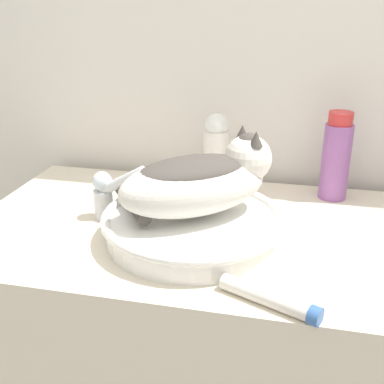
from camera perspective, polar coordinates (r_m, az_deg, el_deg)
wall_back at (r=1.30m, az=6.47°, el=14.75°), size 8.00×0.05×2.40m
sink_basin at (r=0.99m, az=0.15°, el=-3.85°), size 0.38×0.38×0.06m
cat at (r=0.96m, az=0.96°, el=1.53°), size 0.36×0.31×0.16m
faucet at (r=1.08m, az=-9.94°, el=0.05°), size 0.14×0.06×0.14m
lotion_bottle_white at (r=1.23m, az=2.89°, el=4.79°), size 0.07×0.07×0.20m
mouthwash_bottle at (r=1.22m, az=16.71°, el=3.94°), size 0.07×0.07×0.22m
cream_tube at (r=0.81m, az=9.26°, el=-12.40°), size 0.17×0.10×0.03m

